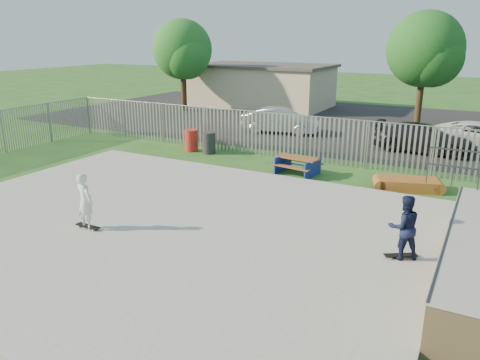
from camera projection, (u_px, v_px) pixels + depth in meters
The scene contains 17 objects.
ground at pixel (160, 227), 13.56m from camera, with size 120.00×120.00×0.00m, color #25531C.
concrete_slab at pixel (160, 224), 13.53m from camera, with size 15.00×12.00×0.15m, color #999994.
fence at pixel (261, 162), 16.65m from camera, with size 26.04×16.02×2.00m.
picnic_table at pixel (297, 165), 18.60m from camera, with size 1.81×1.56×0.69m.
funbox at pixel (408, 184), 16.75m from camera, with size 2.21×1.57×0.40m.
trash_bin_red at pixel (191, 140), 22.27m from camera, with size 0.62×0.62×1.03m, color red.
trash_bin_grey at pixel (209, 143), 21.81m from camera, with size 0.60×0.60×1.00m, color #29292B.
parking_lot at pixel (348, 123), 29.48m from camera, with size 40.00×18.00×0.02m, color black.
car_silver at pixel (280, 120), 26.27m from camera, with size 1.49×4.28×1.41m, color silver.
car_dark at pixel (423, 138), 21.94m from camera, with size 1.86×4.59×1.33m, color black.
building at pixel (262, 85), 36.02m from camera, with size 10.40×6.40×3.20m.
tree_left at pixel (182, 50), 32.96m from camera, with size 4.18×4.18×6.45m.
tree_mid at pixel (425, 49), 26.99m from camera, with size 4.35×4.35×6.71m.
skateboard_a at pixel (401, 256), 11.33m from camera, with size 0.78×0.60×0.08m.
skateboard_b at pixel (88, 227), 13.05m from camera, with size 0.80×0.21×0.08m.
skater_navy at pixel (404, 227), 11.11m from camera, with size 0.78×0.60×1.60m, color #12193A.
skater_white at pixel (85, 201), 12.83m from camera, with size 0.58×0.38×1.60m, color silver.
Camera 1 is at (8.04, -9.90, 5.31)m, focal length 35.00 mm.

